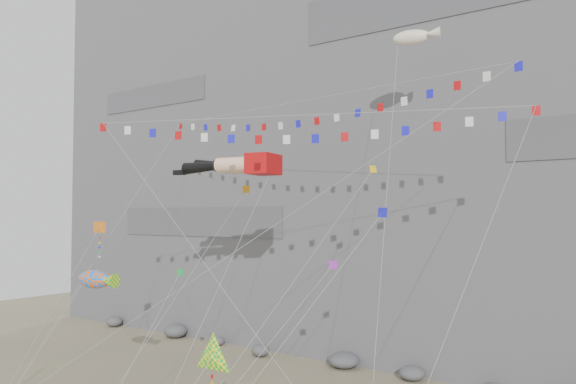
# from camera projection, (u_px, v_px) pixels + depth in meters

# --- Properties ---
(cliff) EXTENTS (80.00, 28.00, 50.00)m
(cliff) POSITION_uv_depth(u_px,v_px,m) (413.00, 100.00, 59.73)
(cliff) COLOR slate
(cliff) RESTS_ON ground
(talus_boulders) EXTENTS (60.00, 3.00, 1.20)m
(talus_boulders) POSITION_uv_depth(u_px,v_px,m) (344.00, 361.00, 46.48)
(talus_boulders) COLOR #59595E
(talus_boulders) RESTS_ON ground
(legs_kite) EXTENTS (11.34, 16.73, 22.63)m
(legs_kite) POSITION_uv_depth(u_px,v_px,m) (236.00, 166.00, 40.26)
(legs_kite) COLOR #B80B0D
(legs_kite) RESTS_ON ground
(flag_banner_upper) EXTENTS (30.47, 16.83, 29.42)m
(flag_banner_upper) POSITION_uv_depth(u_px,v_px,m) (307.00, 100.00, 41.33)
(flag_banner_upper) COLOR #B80B0D
(flag_banner_upper) RESTS_ON ground
(flag_banner_lower) EXTENTS (24.90, 11.09, 21.47)m
(flag_banner_lower) POSITION_uv_depth(u_px,v_px,m) (301.00, 116.00, 34.39)
(flag_banner_lower) COLOR #B80B0D
(flag_banner_lower) RESTS_ON ground
(harlequin_kite) EXTENTS (3.95, 6.54, 13.31)m
(harlequin_kite) POSITION_uv_depth(u_px,v_px,m) (99.00, 228.00, 41.37)
(harlequin_kite) COLOR red
(harlequin_kite) RESTS_ON ground
(fish_windsock) EXTENTS (5.77, 5.15, 9.93)m
(fish_windsock) POSITION_uv_depth(u_px,v_px,m) (94.00, 279.00, 38.55)
(fish_windsock) COLOR #FB5C0C
(fish_windsock) RESTS_ON ground
(delta_kite) EXTENTS (3.01, 4.34, 7.66)m
(delta_kite) POSITION_uv_depth(u_px,v_px,m) (212.00, 358.00, 27.15)
(delta_kite) COLOR #FFEE0D
(delta_kite) RESTS_ON ground
(blimp_windsock) EXTENTS (5.48, 15.05, 28.89)m
(blimp_windsock) POSITION_uv_depth(u_px,v_px,m) (412.00, 38.00, 39.24)
(blimp_windsock) COLOR #FAE7CD
(blimp_windsock) RESTS_ON ground
(small_kite_a) EXTENTS (2.51, 16.98, 21.97)m
(small_kite_a) POSITION_uv_depth(u_px,v_px,m) (244.00, 192.00, 43.04)
(small_kite_a) COLOR orange
(small_kite_a) RESTS_ON ground
(small_kite_b) EXTENTS (4.56, 10.15, 14.12)m
(small_kite_b) POSITION_uv_depth(u_px,v_px,m) (331.00, 268.00, 33.19)
(small_kite_b) COLOR purple
(small_kite_b) RESTS_ON ground
(small_kite_c) EXTENTS (3.22, 9.91, 13.13)m
(small_kite_c) POSITION_uv_depth(u_px,v_px,m) (178.00, 276.00, 37.14)
(small_kite_c) COLOR green
(small_kite_c) RESTS_ON ground
(small_kite_d) EXTENTS (5.21, 14.63, 21.44)m
(small_kite_d) POSITION_uv_depth(u_px,v_px,m) (369.00, 175.00, 35.54)
(small_kite_d) COLOR gold
(small_kite_d) RESTS_ON ground
(small_kite_e) EXTENTS (7.68, 8.18, 16.39)m
(small_kite_e) POSITION_uv_depth(u_px,v_px,m) (379.00, 217.00, 29.02)
(small_kite_e) COLOR #1716C6
(small_kite_e) RESTS_ON ground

